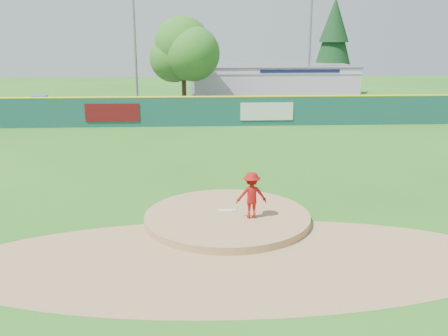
{
  "coord_description": "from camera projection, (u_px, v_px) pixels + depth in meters",
  "views": [
    {
      "loc": [
        -0.94,
        -15.6,
        5.99
      ],
      "look_at": [
        0.0,
        2.0,
        1.3
      ],
      "focal_mm": 40.0,
      "sensor_mm": 36.0,
      "label": 1
    }
  ],
  "objects": [
    {
      "name": "pitchers_mound",
      "position": [
        227.0,
        221.0,
        16.64
      ],
      "size": [
        5.5,
        5.5,
        0.5
      ],
      "primitive_type": "cylinder",
      "color": "#9E774C",
      "rests_on": "ground"
    },
    {
      "name": "infield_dirt_arc",
      "position": [
        234.0,
        260.0,
        13.75
      ],
      "size": [
        15.4,
        15.4,
        0.01
      ],
      "primitive_type": "cylinder",
      "color": "#9E774C",
      "rests_on": "ground"
    },
    {
      "name": "pitching_rubber",
      "position": [
        227.0,
        210.0,
        16.86
      ],
      "size": [
        0.6,
        0.15,
        0.04
      ],
      "primitive_type": "cube",
      "color": "white",
      "rests_on": "pitchers_mound"
    },
    {
      "name": "outfield_fence",
      "position": [
        211.0,
        110.0,
        33.73
      ],
      "size": [
        40.0,
        0.14,
        2.07
      ],
      "color": "#164743",
      "rests_on": "ground"
    },
    {
      "name": "van",
      "position": [
        215.0,
        110.0,
        36.5
      ],
      "size": [
        5.59,
        3.49,
        1.44
      ],
      "primitive_type": "imported",
      "rotation": [
        0.0,
        0.0,
        1.35
      ],
      "color": "white",
      "rests_on": "parking_lot"
    },
    {
      "name": "light_pole_right",
      "position": [
        310.0,
        41.0,
        43.67
      ],
      "size": [
        1.75,
        0.25,
        10.0
      ],
      "color": "gray",
      "rests_on": "ground"
    },
    {
      "name": "parking_lot",
      "position": [
        208.0,
        108.0,
        42.69
      ],
      "size": [
        44.0,
        16.0,
        0.02
      ],
      "primitive_type": "cube",
      "color": "#38383A",
      "rests_on": "ground"
    },
    {
      "name": "ground",
      "position": [
        227.0,
        221.0,
        16.64
      ],
      "size": [
        120.0,
        120.0,
        0.0
      ],
      "primitive_type": "plane",
      "color": "#286B19",
      "rests_on": "ground"
    },
    {
      "name": "conifer_tree",
      "position": [
        334.0,
        40.0,
        50.63
      ],
      "size": [
        4.4,
        4.4,
        9.5
      ],
      "color": "#382314",
      "rests_on": "ground"
    },
    {
      "name": "fence_banners",
      "position": [
        190.0,
        112.0,
        33.6
      ],
      "size": [
        14.02,
        0.04,
        1.2
      ],
      "color": "#600D12",
      "rests_on": "ground"
    },
    {
      "name": "pitcher",
      "position": [
        252.0,
        195.0,
        16.07
      ],
      "size": [
        1.0,
        0.6,
        1.52
      ],
      "primitive_type": "imported",
      "rotation": [
        0.0,
        0.0,
        3.18
      ],
      "color": "#A00F0D",
      "rests_on": "pitchers_mound"
    },
    {
      "name": "light_pole_left",
      "position": [
        135.0,
        35.0,
        40.83
      ],
      "size": [
        1.75,
        0.25,
        11.0
      ],
      "color": "gray",
      "rests_on": "ground"
    },
    {
      "name": "playground_slide",
      "position": [
        40.0,
        105.0,
        38.54
      ],
      "size": [
        0.98,
        2.77,
        1.53
      ],
      "color": "blue",
      "rests_on": "ground"
    },
    {
      "name": "pool_building_grp",
      "position": [
        270.0,
        83.0,
        47.4
      ],
      "size": [
        15.2,
        8.2,
        3.31
      ],
      "color": "silver",
      "rests_on": "ground"
    },
    {
      "name": "deciduous_tree",
      "position": [
        183.0,
        54.0,
        39.49
      ],
      "size": [
        5.6,
        5.6,
        7.36
      ],
      "color": "#382314",
      "rests_on": "ground"
    }
  ]
}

